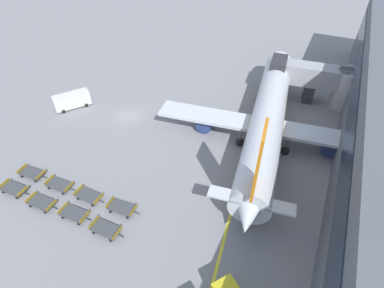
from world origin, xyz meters
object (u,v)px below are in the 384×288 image
at_px(baggage_dolly_row_mid_a_col_b, 60,185).
at_px(baggage_dolly_row_mid_a_col_d, 122,208).
at_px(baggage_dolly_row_near_col_d, 106,229).
at_px(baggage_dolly_row_mid_a_col_c, 89,196).
at_px(airplane, 268,118).
at_px(baggage_dolly_row_near_col_b, 42,203).
at_px(baggage_dolly_row_near_col_c, 74,214).
at_px(service_van, 72,100).
at_px(baggage_dolly_row_mid_a_col_a, 32,173).
at_px(baggage_dolly_row_near_col_a, 14,189).

height_order(baggage_dolly_row_mid_a_col_b, baggage_dolly_row_mid_a_col_d, same).
distance_m(baggage_dolly_row_mid_a_col_b, baggage_dolly_row_mid_a_col_d, 8.69).
relative_size(baggage_dolly_row_near_col_d, baggage_dolly_row_mid_a_col_d, 0.99).
bearing_deg(baggage_dolly_row_mid_a_col_b, baggage_dolly_row_mid_a_col_c, 2.48).
bearing_deg(airplane, baggage_dolly_row_near_col_d, -115.49).
bearing_deg(baggage_dolly_row_near_col_d, baggage_dolly_row_mid_a_col_c, 148.79).
height_order(baggage_dolly_row_near_col_b, baggage_dolly_row_mid_a_col_c, same).
relative_size(baggage_dolly_row_near_col_c, baggage_dolly_row_mid_a_col_d, 1.00).
xyz_separation_m(service_van, baggage_dolly_row_mid_a_col_a, (6.23, -14.11, -0.82)).
xyz_separation_m(baggage_dolly_row_near_col_b, baggage_dolly_row_mid_a_col_c, (4.12, 3.06, 0.00)).
height_order(baggage_dolly_row_near_col_b, baggage_dolly_row_near_col_c, same).
xyz_separation_m(baggage_dolly_row_mid_a_col_c, baggage_dolly_row_mid_a_col_d, (4.42, 0.22, 0.00)).
xyz_separation_m(service_van, baggage_dolly_row_near_col_c, (15.23, -16.60, -0.82)).
xyz_separation_m(baggage_dolly_row_near_col_c, baggage_dolly_row_near_col_d, (4.29, -0.09, 0.00)).
relative_size(service_van, baggage_dolly_row_mid_a_col_a, 1.51).
xyz_separation_m(baggage_dolly_row_near_col_a, baggage_dolly_row_mid_a_col_a, (-0.14, 2.77, 0.00)).
relative_size(airplane, service_van, 6.70).
relative_size(baggage_dolly_row_near_col_b, baggage_dolly_row_mid_a_col_d, 1.00).
bearing_deg(baggage_dolly_row_mid_a_col_a, baggage_dolly_row_mid_a_col_c, 1.10).
bearing_deg(baggage_dolly_row_mid_a_col_b, service_van, 127.21).
bearing_deg(baggage_dolly_row_near_col_d, baggage_dolly_row_near_col_a, -179.14).
height_order(baggage_dolly_row_near_col_a, baggage_dolly_row_near_col_c, same).
bearing_deg(airplane, baggage_dolly_row_mid_a_col_c, -127.73).
height_order(baggage_dolly_row_near_col_b, baggage_dolly_row_mid_a_col_d, same).
xyz_separation_m(baggage_dolly_row_near_col_a, baggage_dolly_row_near_col_c, (8.87, 0.29, 0.00)).
height_order(service_van, baggage_dolly_row_mid_a_col_a, service_van).
relative_size(baggage_dolly_row_near_col_b, baggage_dolly_row_mid_a_col_c, 1.01).
height_order(service_van, baggage_dolly_row_near_col_a, service_van).
bearing_deg(baggage_dolly_row_mid_a_col_a, airplane, 39.60).
distance_m(baggage_dolly_row_near_col_b, baggage_dolly_row_mid_a_col_c, 5.13).
relative_size(service_van, baggage_dolly_row_mid_a_col_b, 1.51).
relative_size(baggage_dolly_row_mid_a_col_c, baggage_dolly_row_mid_a_col_d, 0.99).
relative_size(baggage_dolly_row_near_col_b, baggage_dolly_row_mid_a_col_b, 1.00).
xyz_separation_m(baggage_dolly_row_near_col_b, baggage_dolly_row_mid_a_col_b, (-0.13, 2.87, 0.00)).
relative_size(service_van, baggage_dolly_row_near_col_b, 1.51).
xyz_separation_m(service_van, baggage_dolly_row_near_col_a, (6.36, -16.89, -0.82)).
relative_size(airplane, baggage_dolly_row_near_col_c, 10.13).
xyz_separation_m(baggage_dolly_row_near_col_a, baggage_dolly_row_mid_a_col_b, (4.36, 2.76, 0.00)).
height_order(baggage_dolly_row_mid_a_col_a, baggage_dolly_row_mid_a_col_d, same).
height_order(airplane, service_van, airplane).
bearing_deg(airplane, baggage_dolly_row_near_col_b, -130.40).
bearing_deg(baggage_dolly_row_near_col_d, baggage_dolly_row_near_col_b, -177.95).
distance_m(airplane, baggage_dolly_row_near_col_a, 32.97).
bearing_deg(baggage_dolly_row_near_col_d, baggage_dolly_row_mid_a_col_b, 163.76).
height_order(airplane, baggage_dolly_row_mid_a_col_c, airplane).
bearing_deg(baggage_dolly_row_mid_a_col_d, baggage_dolly_row_mid_a_col_a, -178.33).
relative_size(baggage_dolly_row_mid_a_col_b, baggage_dolly_row_mid_a_col_d, 1.00).
relative_size(baggage_dolly_row_near_col_b, baggage_dolly_row_mid_a_col_a, 0.99).
relative_size(airplane, baggage_dolly_row_mid_a_col_d, 10.09).
distance_m(baggage_dolly_row_mid_a_col_c, baggage_dolly_row_mid_a_col_d, 4.43).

